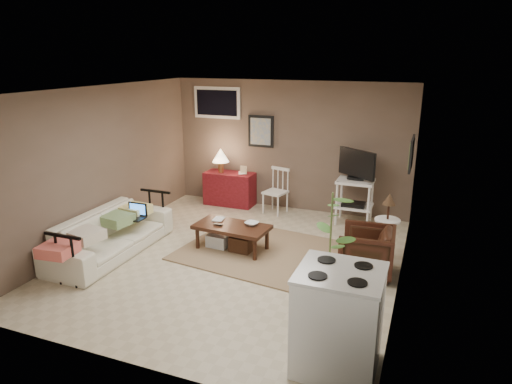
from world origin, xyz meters
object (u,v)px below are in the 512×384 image
at_px(sofa, 110,227).
at_px(stove, 338,320).
at_px(red_console, 229,185).
at_px(potted_plant, 330,250).
at_px(spindle_chair, 276,192).
at_px(side_table, 388,218).
at_px(coffee_table, 232,235).
at_px(tv_stand, 355,185).
at_px(armchair, 367,249).

relative_size(sofa, stove, 2.09).
xyz_separation_m(sofa, red_console, (0.66, 2.74, -0.03)).
height_order(sofa, stove, stove).
xyz_separation_m(potted_plant, stove, (0.28, -0.88, -0.28)).
bearing_deg(stove, red_console, 126.01).
distance_m(spindle_chair, side_table, 2.48).
xyz_separation_m(coffee_table, sofa, (-1.61, -0.76, 0.18)).
height_order(side_table, stove, stove).
relative_size(coffee_table, sofa, 0.55).
distance_m(red_console, spindle_chair, 1.02).
height_order(coffee_table, potted_plant, potted_plant).
bearing_deg(side_table, tv_stand, 118.58).
bearing_deg(coffee_table, sofa, -154.83).
relative_size(spindle_chair, side_table, 0.87).
bearing_deg(spindle_chair, tv_stand, -1.48).
xyz_separation_m(red_console, armchair, (2.94, -2.03, -0.03)).
bearing_deg(side_table, stove, -93.45).
xyz_separation_m(red_console, potted_plant, (2.68, -3.20, 0.39)).
bearing_deg(sofa, coffee_table, -64.83).
bearing_deg(tv_stand, coffee_table, -129.79).
height_order(spindle_chair, potted_plant, potted_plant).
relative_size(coffee_table, potted_plant, 0.78).
bearing_deg(sofa, tv_stand, -50.50).
bearing_deg(coffee_table, armchair, -1.32).
relative_size(red_console, side_table, 1.15).
xyz_separation_m(tv_stand, side_table, (0.67, -1.23, -0.09)).
xyz_separation_m(armchair, potted_plant, (-0.26, -1.18, 0.43)).
distance_m(sofa, tv_stand, 4.06).
bearing_deg(armchair, side_table, 160.11).
bearing_deg(spindle_chair, red_console, 173.02).
distance_m(spindle_chair, potted_plant, 3.52).
bearing_deg(side_table, sofa, -160.52).
distance_m(sofa, potted_plant, 3.40).
relative_size(spindle_chair, armchair, 1.18).
bearing_deg(spindle_chair, coffee_table, -92.03).
height_order(coffee_table, side_table, side_table).
bearing_deg(armchair, coffee_table, -94.56).
xyz_separation_m(spindle_chair, potted_plant, (1.67, -3.08, 0.39)).
bearing_deg(tv_stand, stove, -82.61).
xyz_separation_m(coffee_table, stove, (2.02, -2.10, 0.27)).
relative_size(armchair, stove, 0.70).
relative_size(sofa, spindle_chair, 2.51).
relative_size(tv_stand, side_table, 1.35).
bearing_deg(sofa, stove, -110.36).
xyz_separation_m(armchair, stove, (0.03, -2.06, 0.15)).
relative_size(coffee_table, spindle_chair, 1.37).
bearing_deg(stove, coffee_table, 133.89).
distance_m(side_table, armchair, 0.70).
bearing_deg(stove, potted_plant, 107.88).
distance_m(spindle_chair, tv_stand, 1.48).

